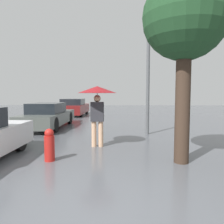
# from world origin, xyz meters

# --- Properties ---
(ground_plane) EXTENTS (60.00, 60.00, 0.00)m
(ground_plane) POSITION_xyz_m (0.00, 0.00, 0.00)
(ground_plane) COLOR #4C4F54
(pedestrian) EXTENTS (1.20, 1.20, 1.88)m
(pedestrian) POSITION_xyz_m (-0.35, 3.91, 1.56)
(pedestrian) COLOR tan
(pedestrian) RESTS_ON ground_plane
(parked_car_middle) EXTENTS (1.63, 4.55, 1.21)m
(parked_car_middle) POSITION_xyz_m (-3.18, 7.80, 0.57)
(parked_car_middle) COLOR #4C514C
(parked_car_middle) RESTS_ON ground_plane
(parked_car_farthest) EXTENTS (1.85, 4.53, 1.28)m
(parked_car_farthest) POSITION_xyz_m (-3.29, 14.34, 0.60)
(parked_car_farthest) COLOR maroon
(parked_car_farthest) RESTS_ON ground_plane
(tree) EXTENTS (1.94, 1.94, 4.35)m
(tree) POSITION_xyz_m (1.81, 2.39, 3.29)
(tree) COLOR #38281E
(tree) RESTS_ON ground_plane
(street_lamp) EXTENTS (0.26, 0.26, 4.38)m
(street_lamp) POSITION_xyz_m (1.48, 6.11, 2.46)
(street_lamp) COLOR #515456
(street_lamp) RESTS_ON ground_plane
(fire_hydrant) EXTENTS (0.25, 0.25, 0.80)m
(fire_hydrant) POSITION_xyz_m (-1.38, 2.40, 0.40)
(fire_hydrant) COLOR #B21E19
(fire_hydrant) RESTS_ON ground_plane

